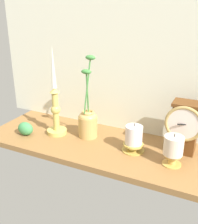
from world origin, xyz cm
name	(u,v)px	position (x,y,z in cm)	size (l,w,h in cm)	color
ground_plane	(99,145)	(0.00, 0.00, -1.20)	(100.00, 36.00, 2.40)	olive
back_wall	(118,58)	(0.00, 18.50, 32.50)	(120.00, 2.00, 65.00)	silver
mantel_clock	(184,127)	(32.62, 7.53, 10.98)	(14.13, 9.80, 20.62)	#5B3314
candlestick_tall_left	(56,109)	(-21.30, 0.02, 11.91)	(8.94, 8.94, 39.45)	tan
brass_vase_jar	(88,120)	(-7.16, 3.46, 7.66)	(8.33, 8.33, 35.45)	tan
pillar_candle_front	(173,149)	(31.08, -3.43, 6.53)	(7.10, 7.10, 12.49)	gold
pillar_candle_near_clock	(134,139)	(15.02, 0.03, 5.32)	(8.97, 8.97, 11.87)	gold
ivy_sprig	(26,129)	(-32.91, -7.39, 2.99)	(7.26, 5.08, 5.98)	#3E894C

